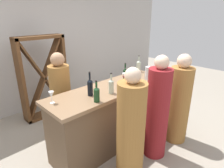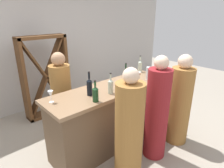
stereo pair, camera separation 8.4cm
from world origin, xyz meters
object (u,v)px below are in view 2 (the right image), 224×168
Objects in this scene: wine_glass_near_left at (139,74)px; person_center_guest at (180,104)px; wine_bottle_leftmost_olive_green at (95,94)px; wine_glass_near_right at (51,94)px; person_right_guest at (157,112)px; wine_glass_near_center at (125,76)px; person_server_behind at (62,100)px; wine_bottle_second_left_near_black at (89,86)px; wine_bottle_center_clear_pale at (111,86)px; wine_rack at (46,77)px; water_pitcher at (149,73)px; person_left_guest at (129,131)px; wine_bottle_second_right_dark_green at (126,74)px; wine_bottle_rightmost_clear_pale at (140,66)px.

person_center_guest is (0.31, -0.63, -0.42)m from wine_glass_near_left.
wine_glass_near_right is (-0.43, 0.36, 0.00)m from wine_bottle_leftmost_olive_green.
person_right_guest reaches higher than person_center_guest.
person_server_behind reaches higher than wine_glass_near_center.
wine_bottle_center_clear_pale is (0.25, -0.15, -0.01)m from wine_bottle_second_left_near_black.
wine_glass_near_center is at bearing 167.70° from wine_glass_near_left.
person_server_behind is at bearing -100.11° from wine_rack.
water_pitcher is (1.20, 0.08, 0.00)m from wine_bottle_leftmost_olive_green.
person_server_behind is at bearing 0.88° from person_left_guest.
person_server_behind is (-0.87, 0.62, -0.41)m from wine_bottle_second_right_dark_green.
person_left_guest reaches higher than wine_glass_near_center.
wine_bottle_second_left_near_black is 0.30m from wine_bottle_center_clear_pale.
person_server_behind is at bearing 138.17° from wine_glass_near_center.
water_pitcher is 0.15× the size of person_server_behind.
wine_bottle_center_clear_pale is 0.99× the size of wine_bottle_second_right_dark_green.
wine_bottle_rightmost_clear_pale is 0.21× the size of person_server_behind.
wine_glass_near_center is (0.45, 0.16, 0.00)m from wine_bottle_center_clear_pale.
water_pitcher is at bearing -51.45° from person_right_guest.
person_right_guest reaches higher than wine_bottle_center_clear_pale.
wine_rack is at bearing 119.83° from water_pitcher.
person_center_guest is (1.19, -0.02, -0.01)m from person_left_guest.
wine_glass_near_right is 1.49m from person_right_guest.
water_pitcher is 0.15× the size of person_center_guest.
wine_bottle_center_clear_pale reaches higher than wine_glass_near_center.
person_server_behind is at bearing 90.34° from wine_bottle_leftmost_olive_green.
wine_bottle_center_clear_pale reaches higher than water_pitcher.
wine_rack is 7.63× the size of water_pitcher.
wine_bottle_second_right_dark_green is at bearing 142.20° from wine_glass_near_left.
wine_bottle_rightmost_clear_pale is 1.58m from person_server_behind.
wine_glass_near_left is (-0.41, -0.31, -0.01)m from wine_bottle_rightmost_clear_pale.
wine_rack is 1.12× the size of person_center_guest.
wine_rack is 1.70m from wine_bottle_second_left_near_black.
person_right_guest is at bearing -93.97° from person_left_guest.
wine_bottle_rightmost_clear_pale is 0.21× the size of person_left_guest.
wine_glass_near_left is (1.04, 0.16, -0.00)m from wine_bottle_leftmost_olive_green.
wine_bottle_leftmost_olive_green is 1.48m from person_center_guest.
wine_glass_near_center is at bearing -6.75° from wine_glass_near_right.
person_server_behind reaches higher than wine_bottle_leftmost_olive_green.
person_center_guest reaches higher than wine_bottle_second_left_near_black.
person_right_guest reaches higher than wine_glass_near_right.
person_center_guest is 1.93m from person_server_behind.
wine_bottle_leftmost_olive_green is 0.92m from wine_bottle_second_right_dark_green.
wine_bottle_second_left_near_black reaches higher than water_pitcher.
wine_bottle_leftmost_olive_green reaches higher than water_pitcher.
wine_glass_near_center is at bearing -10.73° from person_right_guest.
wine_glass_near_right is (-1.47, 0.20, 0.00)m from wine_glass_near_left.
wine_glass_near_right is (-1.29, 0.07, -0.01)m from wine_bottle_second_right_dark_green.
person_left_guest is at bearing 80.65° from person_right_guest.
wine_bottle_second_right_dark_green is 0.40m from water_pitcher.
wine_bottle_rightmost_clear_pale reaches higher than wine_bottle_center_clear_pale.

